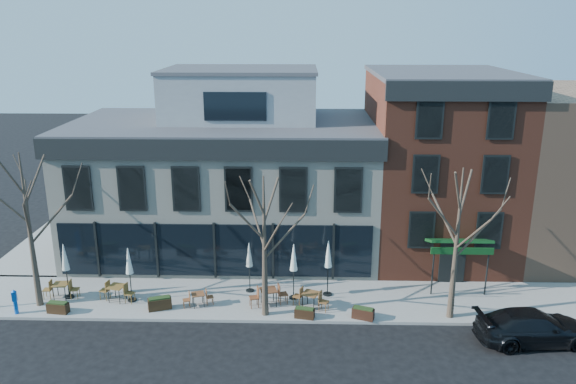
{
  "coord_description": "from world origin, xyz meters",
  "views": [
    {
      "loc": [
        4.73,
        -28.48,
        13.85
      ],
      "look_at": [
        3.97,
        2.0,
        4.65
      ],
      "focal_mm": 35.0,
      "sensor_mm": 36.0,
      "label": 1
    }
  ],
  "objects_px": {
    "call_box": "(15,301)",
    "umbrella_0": "(65,260)",
    "parked_sedan": "(534,327)",
    "cafe_set_0": "(61,289)"
  },
  "relations": [
    {
      "from": "parked_sedan",
      "to": "call_box",
      "type": "height_order",
      "value": "parked_sedan"
    },
    {
      "from": "parked_sedan",
      "to": "call_box",
      "type": "distance_m",
      "value": 24.52
    },
    {
      "from": "parked_sedan",
      "to": "call_box",
      "type": "xyz_separation_m",
      "value": [
        -24.46,
        1.71,
        0.08
      ]
    },
    {
      "from": "parked_sedan",
      "to": "cafe_set_0",
      "type": "relative_size",
      "value": 2.76
    },
    {
      "from": "umbrella_0",
      "to": "cafe_set_0",
      "type": "bearing_deg",
      "value": -170.36
    },
    {
      "from": "call_box",
      "to": "cafe_set_0",
      "type": "xyz_separation_m",
      "value": [
        1.56,
        1.68,
        -0.18
      ]
    },
    {
      "from": "call_box",
      "to": "umbrella_0",
      "type": "bearing_deg",
      "value": 42.32
    },
    {
      "from": "parked_sedan",
      "to": "umbrella_0",
      "type": "distance_m",
      "value": 22.85
    },
    {
      "from": "call_box",
      "to": "parked_sedan",
      "type": "bearing_deg",
      "value": -4.01
    },
    {
      "from": "cafe_set_0",
      "to": "umbrella_0",
      "type": "distance_m",
      "value": 1.64
    }
  ]
}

